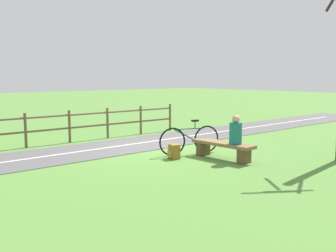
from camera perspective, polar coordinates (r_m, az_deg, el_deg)
ground_plane at (r=11.53m, az=-2.09°, el=-3.20°), size 80.00×80.00×0.00m
paved_path at (r=10.36m, az=-22.69°, el=-4.94°), size 2.39×36.00×0.02m
path_centre_line at (r=10.36m, az=-22.70°, el=-4.89°), size 0.15×32.00×0.00m
bench at (r=9.98m, az=8.07°, el=-3.13°), size 1.78×0.52×0.44m
person_seated at (r=9.67m, az=9.93°, el=-0.82°), size 0.33×0.33×0.72m
bicycle at (r=10.51m, az=3.23°, el=-2.03°), size 0.56×1.74×0.94m
backpack at (r=9.97m, az=0.88°, el=-3.80°), size 0.32×0.31×0.37m
fence_roadside at (r=12.71m, az=-14.32°, el=0.34°), size 0.20×8.49×1.04m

